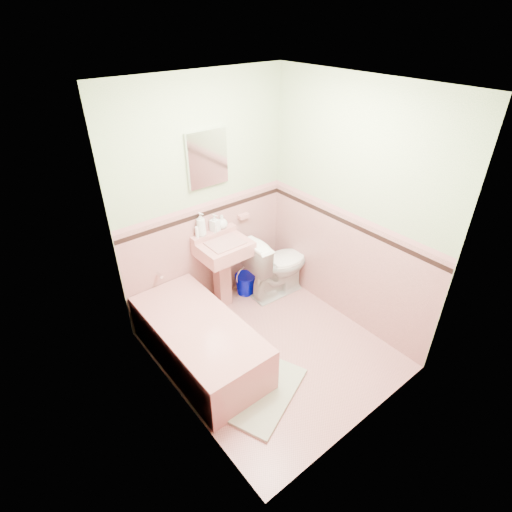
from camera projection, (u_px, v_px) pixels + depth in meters
floor at (271, 349)px, 4.06m from camera, size 2.20×2.20×0.00m
ceiling at (279, 86)px, 2.72m from camera, size 2.20×2.20×0.00m
wall_back at (204, 201)px, 4.12m from camera, size 2.50×0.00×2.50m
wall_front at (382, 308)px, 2.67m from camera, size 2.50×0.00×2.50m
wall_left at (169, 288)px, 2.86m from camera, size 0.00×2.50×2.50m
wall_right at (351, 211)px, 3.92m from camera, size 0.00×2.50×2.50m
wainscot_back at (209, 255)px, 4.46m from camera, size 2.00×0.00×2.00m
wainscot_front at (367, 374)px, 3.02m from camera, size 2.00×0.00×2.00m
wainscot_left at (180, 352)px, 3.21m from camera, size 0.00×2.20×2.20m
wainscot_right at (343, 267)px, 4.26m from camera, size 0.00×2.20×2.20m
accent_back at (206, 213)px, 4.17m from camera, size 2.00×0.00×2.00m
accent_front at (377, 322)px, 2.75m from camera, size 2.00×0.00×2.00m
accent_left at (173, 301)px, 2.94m from camera, size 0.00×2.20×2.20m
accent_right at (348, 223)px, 3.98m from camera, size 0.00×2.20×2.20m
cap_back at (206, 205)px, 4.12m from camera, size 2.00×0.00×2.00m
cap_front at (379, 310)px, 2.69m from camera, size 2.00×0.00×2.00m
cap_left at (172, 290)px, 2.89m from camera, size 0.00×2.20×2.20m
cap_right at (350, 214)px, 3.93m from camera, size 0.00×2.20×2.20m
bathtub at (200, 343)px, 3.82m from camera, size 0.70×1.50×0.45m
tub_faucet at (159, 275)px, 4.08m from camera, size 0.04×0.12×0.04m
sink at (225, 275)px, 4.42m from camera, size 0.54×0.48×0.85m
sink_faucet at (216, 229)px, 4.24m from camera, size 0.02×0.02×0.10m
medicine_cabinet at (207, 159)px, 3.88m from camera, size 0.44×0.04×0.55m
soap_dish at (244, 216)px, 4.50m from camera, size 0.13×0.08×0.04m
soap_bottle_left at (201, 224)px, 4.14m from camera, size 0.12×0.12×0.27m
soap_bottle_mid at (215, 223)px, 4.25m from camera, size 0.10×0.11×0.19m
soap_bottle_right at (222, 222)px, 4.30m from camera, size 0.12×0.12×0.16m
tube at (197, 232)px, 4.15m from camera, size 0.05×0.05×0.12m
toilet at (277, 265)px, 4.66m from camera, size 0.79×0.48×0.79m
bucket at (245, 284)px, 4.80m from camera, size 0.29×0.29×0.25m
bath_mat at (261, 391)px, 3.60m from camera, size 0.99×0.84×0.03m
shoe at (270, 379)px, 3.65m from camera, size 0.15×0.07×0.06m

